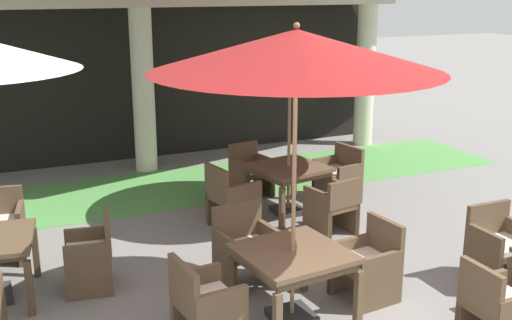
# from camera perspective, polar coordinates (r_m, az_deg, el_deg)

# --- Properties ---
(lawn_strip) EXTENTS (12.31, 2.10, 0.01)m
(lawn_strip) POSITION_cam_1_polar(r_m,az_deg,el_deg) (10.63, -8.02, -2.53)
(lawn_strip) COLOR #519347
(lawn_strip) RESTS_ON ground
(patio_table_near_foreground) EXTENTS (1.10, 1.10, 0.75)m
(patio_table_near_foreground) POSITION_cam_1_polar(r_m,az_deg,el_deg) (6.33, 3.31, -8.95)
(patio_table_near_foreground) COLOR brown
(patio_table_near_foreground) RESTS_ON ground
(patio_umbrella_near_foreground) EXTENTS (2.70, 2.70, 2.95)m
(patio_umbrella_near_foreground) POSITION_cam_1_polar(r_m,az_deg,el_deg) (5.79, 3.63, 9.61)
(patio_umbrella_near_foreground) COLOR #2D2D2D
(patio_umbrella_near_foreground) RESTS_ON ground
(patio_chair_near_foreground_east) EXTENTS (0.63, 0.63, 0.85)m
(patio_chair_near_foreground_east) POSITION_cam_1_polar(r_m,az_deg,el_deg) (6.97, 10.00, -9.18)
(patio_chair_near_foreground_east) COLOR brown
(patio_chair_near_foreground_east) RESTS_ON ground
(patio_chair_near_foreground_west) EXTENTS (0.59, 0.64, 0.88)m
(patio_chair_near_foreground_west) POSITION_cam_1_polar(r_m,az_deg,el_deg) (6.01, -4.62, -12.90)
(patio_chair_near_foreground_west) COLOR brown
(patio_chair_near_foreground_west) RESTS_ON ground
(patio_chair_near_foreground_north) EXTENTS (0.68, 0.55, 0.90)m
(patio_chair_near_foreground_north) POSITION_cam_1_polar(r_m,az_deg,el_deg) (7.18, -1.00, -7.92)
(patio_chair_near_foreground_north) COLOR brown
(patio_chair_near_foreground_north) RESTS_ON ground
(patio_chair_mid_left_east) EXTENTS (0.58, 0.63, 0.85)m
(patio_chair_mid_left_east) POSITION_cam_1_polar(r_m,az_deg,el_deg) (7.29, -14.56, -8.25)
(patio_chair_mid_left_east) COLOR brown
(patio_chair_mid_left_east) RESTS_ON ground
(patio_table_mid_right) EXTENTS (1.14, 1.14, 0.72)m
(patio_table_mid_right) POSITION_cam_1_polar(r_m,az_deg,el_deg) (9.25, 2.94, -1.09)
(patio_table_mid_right) COLOR brown
(patio_table_mid_right) RESTS_ON ground
(patio_umbrella_mid_right) EXTENTS (2.78, 2.78, 2.64)m
(patio_umbrella_mid_right) POSITION_cam_1_polar(r_m,az_deg,el_deg) (8.91, 3.10, 9.68)
(patio_umbrella_mid_right) COLOR #2D2D2D
(patio_umbrella_mid_right) RESTS_ON ground
(patio_chair_mid_right_south) EXTENTS (0.65, 0.63, 0.81)m
(patio_chair_mid_right_south) POSITION_cam_1_polar(r_m,az_deg,el_deg) (8.60, 6.93, -4.12)
(patio_chair_mid_right_south) COLOR brown
(patio_chair_mid_right_south) RESTS_ON ground
(patio_chair_mid_right_north) EXTENTS (0.63, 0.62, 0.83)m
(patio_chair_mid_right_north) POSITION_cam_1_polar(r_m,az_deg,el_deg) (10.09, -0.49, -1.08)
(patio_chair_mid_right_north) COLOR brown
(patio_chair_mid_right_north) RESTS_ON ground
(patio_chair_mid_right_west) EXTENTS (0.68, 0.65, 0.91)m
(patio_chair_mid_right_west) POSITION_cam_1_polar(r_m,az_deg,el_deg) (8.77, -2.24, -3.43)
(patio_chair_mid_right_west) COLOR brown
(patio_chair_mid_right_west) RESTS_ON ground
(patio_chair_mid_right_east) EXTENTS (0.61, 0.71, 0.86)m
(patio_chair_mid_right_east) POSITION_cam_1_polar(r_m,az_deg,el_deg) (9.92, 7.47, -1.32)
(patio_chair_mid_right_east) COLOR brown
(patio_chair_mid_right_east) RESTS_ON ground
(patio_chair_far_back_west) EXTENTS (0.57, 0.54, 0.84)m
(patio_chair_far_back_west) POSITION_cam_1_polar(r_m,az_deg,el_deg) (6.43, 20.79, -12.29)
(patio_chair_far_back_west) COLOR brown
(patio_chair_far_back_west) RESTS_ON ground
(patio_chair_far_back_north) EXTENTS (0.61, 0.55, 0.88)m
(patio_chair_far_back_north) POSITION_cam_1_polar(r_m,az_deg,el_deg) (7.68, 20.98, -7.34)
(patio_chair_far_back_north) COLOR brown
(patio_chair_far_back_north) RESTS_ON ground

